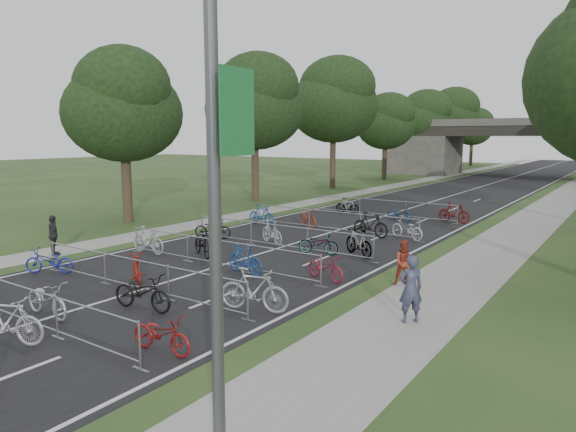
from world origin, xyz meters
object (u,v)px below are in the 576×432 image
overpass_bridge (516,148)px  pedestrian_c (53,235)px  pedestrian_b (405,263)px  pedestrian_a (411,289)px  lamppost (216,183)px

overpass_bridge → pedestrian_c: bearing=-97.0°
pedestrian_b → pedestrian_c: pedestrian_c is taller
overpass_bridge → pedestrian_b: size_ratio=20.19×
pedestrian_a → pedestrian_c: 15.15m
lamppost → pedestrian_a: size_ratio=4.51×
pedestrian_b → pedestrian_a: bearing=-98.0°
overpass_bridge → pedestrian_b: bearing=-82.6°
overpass_bridge → lamppost: bearing=-82.5°
overpass_bridge → pedestrian_b: (6.80, -52.28, -2.77)m
pedestrian_a → pedestrian_b: pedestrian_a is taller
overpass_bridge → lamppost: (8.33, -63.00, 0.75)m
overpass_bridge → pedestrian_b: overpass_bridge is taller
pedestrian_a → pedestrian_b: 3.47m
lamppost → pedestrian_a: (-0.11, 7.56, -3.37)m
pedestrian_a → pedestrian_c: (-15.12, -0.94, -0.07)m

